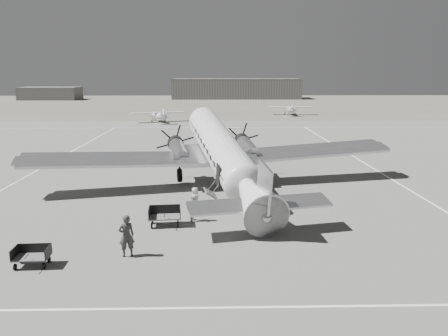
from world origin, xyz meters
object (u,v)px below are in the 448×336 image
at_px(shed_secondary, 51,93).
at_px(ramp_agent, 195,208).
at_px(passenger, 195,199).
at_px(ground_crew, 126,236).
at_px(light_plane_right, 290,110).
at_px(dc3_airliner, 223,155).
at_px(baggage_cart_near, 165,216).
at_px(hangar_main, 236,89).
at_px(baggage_cart_far, 32,257).
at_px(light_plane_left, 159,116).

distance_m(shed_secondary, ramp_agent, 129.97).
height_order(ramp_agent, passenger, ramp_agent).
distance_m(shed_secondary, ground_crew, 133.39).
bearing_deg(light_plane_right, shed_secondary, 145.40).
height_order(dc3_airliner, ground_crew, dc3_airliner).
bearing_deg(baggage_cart_near, hangar_main, 80.01).
distance_m(light_plane_right, ground_crew, 72.75).
relative_size(baggage_cart_far, ramp_agent, 1.01).
bearing_deg(baggage_cart_far, passenger, 46.05).
distance_m(shed_secondary, passenger, 128.18).
height_order(baggage_cart_near, ramp_agent, ramp_agent).
xyz_separation_m(ramp_agent, passenger, (-0.05, 1.93, -0.04)).
height_order(shed_secondary, passenger, shed_secondary).
height_order(hangar_main, passenger, hangar_main).
xyz_separation_m(light_plane_right, passenger, (-16.79, -63.19, -0.23)).
height_order(light_plane_right, ground_crew, ground_crew).
height_order(hangar_main, ground_crew, hangar_main).
distance_m(hangar_main, baggage_cart_near, 125.51).
xyz_separation_m(hangar_main, light_plane_right, (8.22, -59.22, -2.32)).
bearing_deg(shed_secondary, ramp_agent, -66.66).
xyz_separation_m(hangar_main, passenger, (-8.57, -122.40, -2.55)).
distance_m(light_plane_right, passenger, 65.38).
height_order(dc3_airliner, light_plane_left, dc3_airliner).
bearing_deg(hangar_main, ramp_agent, -93.92).
xyz_separation_m(hangar_main, light_plane_left, (-17.04, -72.02, -2.31)).
relative_size(hangar_main, dc3_airliner, 1.47).
height_order(shed_secondary, light_plane_right, shed_secondary).
bearing_deg(ramp_agent, dc3_airliner, -4.10).
bearing_deg(passenger, light_plane_left, 7.35).
bearing_deg(light_plane_left, baggage_cart_far, -109.38).
distance_m(light_plane_left, passenger, 51.09).
xyz_separation_m(shed_secondary, baggage_cart_far, (44.51, -125.27, -1.55)).
bearing_deg(baggage_cart_near, ramp_agent, 18.62).
height_order(dc3_airliner, passenger, dc3_airliner).
xyz_separation_m(shed_secondary, ground_crew, (48.52, -124.25, -0.99)).
height_order(shed_secondary, baggage_cart_near, shed_secondary).
bearing_deg(ground_crew, dc3_airliner, -135.76).
bearing_deg(passenger, hangar_main, -6.19).
distance_m(light_plane_right, baggage_cart_far, 74.91).
bearing_deg(ramp_agent, light_plane_left, 21.04).
bearing_deg(ground_crew, passenger, -135.83).
bearing_deg(dc3_airliner, passenger, -125.04).
xyz_separation_m(baggage_cart_far, ramp_agent, (6.97, 5.94, 0.34)).
height_order(dc3_airliner, light_plane_right, dc3_airliner).
xyz_separation_m(ground_crew, passenger, (2.91, 6.84, -0.26)).
bearing_deg(shed_secondary, baggage_cart_far, -70.44).
distance_m(shed_secondary, light_plane_right, 87.15).
bearing_deg(shed_secondary, ground_crew, -68.67).
xyz_separation_m(baggage_cart_near, baggage_cart_far, (-5.32, -5.20, -0.08)).
relative_size(light_plane_right, ground_crew, 4.68).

